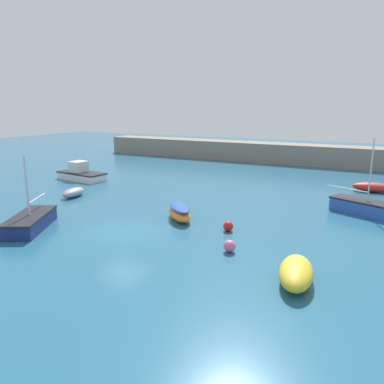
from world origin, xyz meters
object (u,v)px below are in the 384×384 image
at_px(rowboat_with_red_cover, 180,212).
at_px(rowboat_blue_near, 296,272).
at_px(mooring_buoy_red, 228,226).
at_px(sailboat_short_mast, 30,222).
at_px(fishing_dinghy_green, 73,192).
at_px(rowboat_white_midwater, 373,187).
at_px(mooring_buoy_pink, 230,246).
at_px(cabin_cruiser_white, 81,174).
at_px(sailboat_twin_hulled, 367,207).

bearing_deg(rowboat_with_red_cover, rowboat_blue_near, -165.86).
bearing_deg(mooring_buoy_red, sailboat_short_mast, -154.27).
bearing_deg(fishing_dinghy_green, rowboat_white_midwater, -68.77).
xyz_separation_m(rowboat_white_midwater, mooring_buoy_red, (-6.68, -14.23, -0.10)).
distance_m(rowboat_with_red_cover, mooring_buoy_pink, 5.73).
distance_m(cabin_cruiser_white, mooring_buoy_red, 19.17).
xyz_separation_m(rowboat_white_midwater, sailboat_twin_hulled, (-0.10, -7.20, 0.09)).
height_order(sailboat_short_mast, fishing_dinghy_green, sailboat_short_mast).
bearing_deg(mooring_buoy_red, rowboat_with_red_cover, 169.90).
relative_size(rowboat_white_midwater, sailboat_twin_hulled, 0.64).
height_order(sailboat_short_mast, rowboat_blue_near, sailboat_short_mast).
distance_m(sailboat_short_mast, rowboat_blue_near, 14.67).
relative_size(rowboat_white_midwater, rowboat_with_red_cover, 1.09).
xyz_separation_m(fishing_dinghy_green, sailboat_twin_hulled, (20.02, 5.07, 0.14)).
bearing_deg(rowboat_blue_near, cabin_cruiser_white, -127.99).
bearing_deg(rowboat_white_midwater, sailboat_twin_hulled, -93.73).
height_order(rowboat_white_midwater, fishing_dinghy_green, rowboat_white_midwater).
bearing_deg(sailboat_short_mast, rowboat_with_red_cover, 100.76).
bearing_deg(sailboat_twin_hulled, sailboat_short_mast, -121.18).
xyz_separation_m(rowboat_blue_near, cabin_cruiser_white, (-22.43, 11.84, 0.10)).
xyz_separation_m(sailboat_short_mast, mooring_buoy_red, (9.97, 4.81, -0.16)).
xyz_separation_m(rowboat_white_midwater, fishing_dinghy_green, (-20.12, -12.27, -0.05)).
bearing_deg(mooring_buoy_red, mooring_buoy_pink, -66.68).
bearing_deg(sailboat_twin_hulled, mooring_buoy_pink, -95.49).
xyz_separation_m(sailboat_short_mast, fishing_dinghy_green, (-3.46, 6.76, -0.10)).
relative_size(sailboat_short_mast, mooring_buoy_red, 7.93).
height_order(rowboat_white_midwater, rowboat_with_red_cover, rowboat_with_red_cover).
xyz_separation_m(rowboat_white_midwater, cabin_cruiser_white, (-24.42, -6.96, 0.16)).
distance_m(rowboat_white_midwater, fishing_dinghy_green, 23.57).
xyz_separation_m(fishing_dinghy_green, mooring_buoy_pink, (14.64, -4.74, -0.04)).
distance_m(rowboat_blue_near, sailboat_twin_hulled, 11.76).
height_order(rowboat_blue_near, rowboat_with_red_cover, rowboat_blue_near).
distance_m(fishing_dinghy_green, rowboat_with_red_cover, 10.11).
height_order(rowboat_blue_near, fishing_dinghy_green, rowboat_blue_near).
height_order(rowboat_with_red_cover, cabin_cruiser_white, cabin_cruiser_white).
height_order(cabin_cruiser_white, sailboat_twin_hulled, sailboat_twin_hulled).
bearing_deg(sailboat_twin_hulled, rowboat_white_midwater, 112.44).
height_order(sailboat_short_mast, rowboat_white_midwater, sailboat_short_mast).
bearing_deg(cabin_cruiser_white, sailboat_twin_hulled, 6.08).
bearing_deg(sailboat_short_mast, rowboat_white_midwater, 110.01).
bearing_deg(mooring_buoy_red, rowboat_white_midwater, 64.83).
bearing_deg(rowboat_blue_near, fishing_dinghy_green, -119.96).
height_order(rowboat_white_midwater, mooring_buoy_red, rowboat_white_midwater).
bearing_deg(rowboat_blue_near, mooring_buoy_red, -144.40).
bearing_deg(rowboat_with_red_cover, fishing_dinghy_green, 39.04).
relative_size(rowboat_with_red_cover, mooring_buoy_pink, 4.99).
bearing_deg(cabin_cruiser_white, sailboat_short_mast, -50.63).
bearing_deg(sailboat_twin_hulled, fishing_dinghy_green, -142.53).
bearing_deg(mooring_buoy_pink, sailboat_short_mast, -169.73).
bearing_deg(rowboat_blue_near, sailboat_twin_hulled, 160.61).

